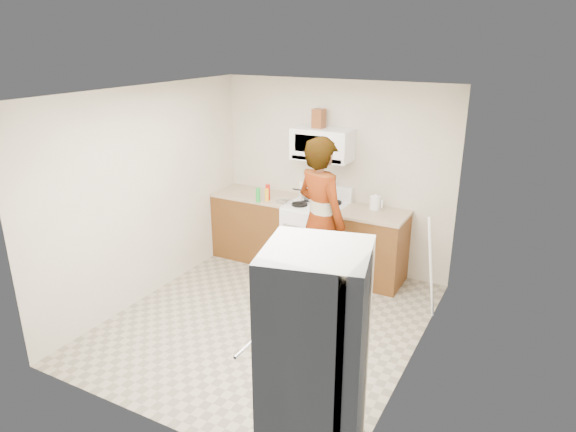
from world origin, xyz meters
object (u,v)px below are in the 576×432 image
Objects in this scene: gas_range at (316,236)px; microwave at (322,144)px; person at (321,221)px; saucepan at (309,194)px; kettle at (375,203)px; fridge at (315,360)px.

gas_range is 1.22m from microwave.
person is 0.98m from saucepan.
microwave reaches higher than kettle.
gas_range is at bearing -90.00° from microwave.
person is 8.72× the size of saucepan.
microwave is 1.01m from kettle.
microwave is (0.00, 0.13, 1.21)m from gas_range.
kettle is (0.74, 0.02, -0.68)m from microwave.
saucepan is at bearing 102.92° from fridge.
person is (0.38, -0.84, -0.71)m from microwave.
person is 0.94m from kettle.
fridge is 3.21m from kettle.
fridge is 3.45m from saucepan.
gas_range is 1.49× the size of microwave.
microwave is 0.45× the size of fridge.
microwave is 3.51m from fridge.
fridge is (1.38, -3.12, -0.85)m from microwave.
person is at bearing -128.52° from kettle.
microwave is at bearing 10.89° from saucepan.
saucepan is at bearing -32.50° from person.
person reaches higher than gas_range.
gas_range is 0.56m from saucepan.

